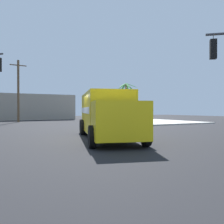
# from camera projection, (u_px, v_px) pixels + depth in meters

# --- Properties ---
(ground_plane) EXTENTS (100.00, 100.00, 0.00)m
(ground_plane) POSITION_uv_depth(u_px,v_px,m) (94.00, 138.00, 13.83)
(ground_plane) COLOR black
(sidewalk_corner_far) EXTENTS (12.67, 12.67, 0.14)m
(sidewalk_corner_far) POSITION_uv_depth(u_px,v_px,m) (143.00, 122.00, 31.38)
(sidewalk_corner_far) COLOR beige
(sidewalk_corner_far) RESTS_ON ground
(delivery_truck) EXTENTS (4.82, 8.41, 2.71)m
(delivery_truck) POSITION_uv_depth(u_px,v_px,m) (107.00, 114.00, 13.61)
(delivery_truck) COLOR yellow
(delivery_truck) RESTS_ON ground
(vending_machine_red) EXTENTS (1.15, 1.17, 1.85)m
(vending_machine_red) POSITION_uv_depth(u_px,v_px,m) (144.00, 114.00, 33.79)
(vending_machine_red) COLOR #0F38B2
(vending_machine_red) RESTS_ON sidewalk_corner_far
(palm_tree_far) EXTENTS (3.02, 3.00, 5.58)m
(palm_tree_far) POSITION_uv_depth(u_px,v_px,m) (126.00, 94.00, 34.88)
(palm_tree_far) COLOR #7A6647
(palm_tree_far) RESTS_ON sidewalk_corner_far
(utility_pole) EXTENTS (2.20, 0.32, 8.50)m
(utility_pole) POSITION_uv_depth(u_px,v_px,m) (18.00, 90.00, 31.93)
(utility_pole) COLOR brown
(utility_pole) RESTS_ON ground
(building_backdrop) EXTENTS (16.59, 6.00, 4.31)m
(building_backdrop) POSITION_uv_depth(u_px,v_px,m) (23.00, 107.00, 39.92)
(building_backdrop) COLOR gray
(building_backdrop) RESTS_ON ground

